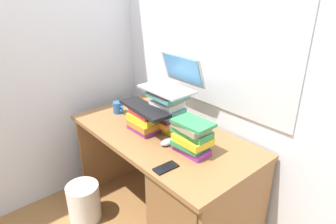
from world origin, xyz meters
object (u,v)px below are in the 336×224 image
object	(u,v)px
book_stack_keyboard_riser	(144,120)
laptop	(173,81)
cell_phone	(166,168)
book_stack_tall	(166,109)
desk	(192,200)
wastebasket	(84,202)
book_stack_side	(192,136)
computer_mouse	(168,142)
mug	(118,108)
keyboard	(144,108)

from	to	relation	value
book_stack_keyboard_riser	laptop	distance (m)	0.33
laptop	cell_phone	world-z (taller)	laptop
book_stack_tall	cell_phone	bearing A→B (deg)	-41.13
desk	wastebasket	xyz separation A→B (m)	(-0.72, -0.41, -0.26)
book_stack_tall	book_stack_side	world-z (taller)	book_stack_tall
laptop	computer_mouse	xyz separation A→B (m)	(0.18, -0.20, -0.31)
laptop	mug	world-z (taller)	laptop
book_stack_side	cell_phone	world-z (taller)	book_stack_side
book_stack_tall	wastebasket	xyz separation A→B (m)	(-0.36, -0.51, -0.73)
book_stack_side	wastebasket	size ratio (longest dim) A/B	0.86
book_stack_side	laptop	bearing A→B (deg)	155.15
book_stack_tall	laptop	distance (m)	0.20
desk	book_stack_tall	size ratio (longest dim) A/B	4.82
laptop	cell_phone	bearing A→B (deg)	-46.03
keyboard	mug	size ratio (longest dim) A/B	3.75
mug	keyboard	bearing A→B (deg)	-3.20
desk	book_stack_side	world-z (taller)	book_stack_side
cell_phone	laptop	bearing A→B (deg)	136.92
book_stack_tall	cell_phone	world-z (taller)	book_stack_tall
book_stack_keyboard_riser	computer_mouse	bearing A→B (deg)	-1.90
book_stack_keyboard_riser	laptop	xyz separation A→B (m)	(0.07, 0.19, 0.25)
keyboard	wastebasket	world-z (taller)	keyboard
book_stack_keyboard_riser	laptop	world-z (taller)	laptop
book_stack_keyboard_riser	keyboard	size ratio (longest dim) A/B	0.53
computer_mouse	laptop	bearing A→B (deg)	131.14
book_stack_keyboard_riser	wastebasket	bearing A→B (deg)	-126.99
desk	wastebasket	world-z (taller)	desk
wastebasket	book_stack_keyboard_riser	bearing A→B (deg)	53.01
computer_mouse	cell_phone	world-z (taller)	computer_mouse
keyboard	wastebasket	bearing A→B (deg)	-122.80
desk	cell_phone	bearing A→B (deg)	-90.57
desk	computer_mouse	distance (m)	0.40
book_stack_tall	book_stack_side	size ratio (longest dim) A/B	1.09
desk	mug	size ratio (longest dim) A/B	11.89
laptop	keyboard	xyz separation A→B (m)	(-0.07, -0.19, -0.17)
book_stack_keyboard_riser	cell_phone	bearing A→B (deg)	-22.79
wastebasket	cell_phone	bearing A→B (deg)	15.21
book_stack_side	computer_mouse	bearing A→B (deg)	-162.94
book_stack_tall	desk	bearing A→B (deg)	-15.31
computer_mouse	mug	bearing A→B (deg)	177.08
book_stack_side	cell_phone	xyz separation A→B (m)	(0.03, -0.22, -0.10)
desk	wastebasket	bearing A→B (deg)	-150.26
laptop	wastebasket	distance (m)	1.14
book_stack_side	laptop	xyz separation A→B (m)	(-0.33, 0.15, 0.22)
desk	book_stack_side	xyz separation A→B (m)	(-0.03, 0.01, 0.44)
book_stack_keyboard_riser	keyboard	xyz separation A→B (m)	(-0.00, 0.00, 0.09)
mug	cell_phone	xyz separation A→B (m)	(0.80, -0.21, -0.04)
book_stack_side	wastebasket	bearing A→B (deg)	-148.76
book_stack_tall	mug	xyz separation A→B (m)	(-0.44, -0.11, -0.10)
desk	book_stack_tall	bearing A→B (deg)	164.69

